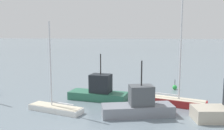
# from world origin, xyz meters

# --- Properties ---
(sailboat_0) EXTENTS (5.17, 2.55, 7.69)m
(sailboat_0) POSITION_xyz_m (-3.44, 6.52, 0.37)
(sailboat_0) COLOR white
(sailboat_0) RESTS_ON ground_plane
(sailboat_3) EXTENTS (6.00, 2.97, 9.66)m
(sailboat_3) POSITION_xyz_m (6.74, 10.17, 0.49)
(sailboat_3) COLOR maroon
(sailboat_3) RESTS_ON ground_plane
(fishing_boat_0) EXTENTS (6.13, 3.51, 4.54)m
(fishing_boat_0) POSITION_xyz_m (3.70, 6.80, 0.84)
(fishing_boat_0) COLOR gray
(fishing_boat_0) RESTS_ON ground_plane
(fishing_boat_2) EXTENTS (6.10, 2.74, 4.68)m
(fishing_boat_2) POSITION_xyz_m (-0.60, 10.81, 0.89)
(fishing_boat_2) COLOR #2D6B51
(fishing_boat_2) RESTS_ON ground_plane
(channel_buoy_0) EXTENTS (0.54, 0.54, 1.23)m
(channel_buoy_0) POSITION_xyz_m (7.32, 16.79, 0.28)
(channel_buoy_0) COLOR green
(channel_buoy_0) RESTS_ON ground_plane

